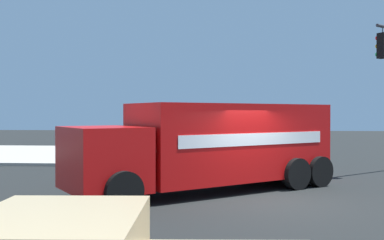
% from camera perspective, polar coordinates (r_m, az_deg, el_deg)
% --- Properties ---
extents(ground_plane, '(100.00, 100.00, 0.00)m').
position_cam_1_polar(ground_plane, '(12.59, 10.23, -10.19)').
color(ground_plane, black).
extents(sidewalk_corner_far, '(10.78, 10.78, 0.14)m').
position_cam_1_polar(sidewalk_corner_far, '(27.67, -20.33, -4.05)').
color(sidewalk_corner_far, '#9E998E').
rests_on(sidewalk_corner_far, ground).
extents(delivery_truck, '(7.09, 8.32, 2.70)m').
position_cam_1_polar(delivery_truck, '(13.89, 2.70, -3.19)').
color(delivery_truck, red).
rests_on(delivery_truck, ground).
extents(sedan_navy, '(2.12, 4.34, 1.31)m').
position_cam_1_polar(sedan_navy, '(23.22, -5.93, -3.55)').
color(sedan_navy, navy).
rests_on(sedan_navy, ground).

